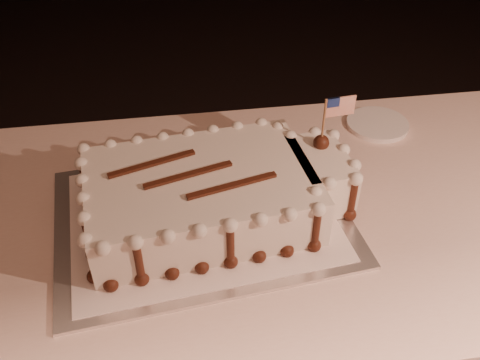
{
  "coord_description": "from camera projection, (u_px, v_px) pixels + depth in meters",
  "views": [
    {
      "loc": [
        -0.35,
        -0.22,
        1.51
      ],
      "look_at": [
        -0.23,
        0.59,
        0.84
      ],
      "focal_mm": 40.0,
      "sensor_mm": 36.0,
      "label": 1
    }
  ],
  "objects": [
    {
      "name": "side_plate",
      "position": [
        377.0,
        124.0,
        1.38
      ],
      "size": [
        0.16,
        0.16,
        0.01
      ],
      "primitive_type": "cylinder",
      "color": "white",
      "rests_on": "banquet_table"
    },
    {
      "name": "banquet_table",
      "position": [
        327.0,
        309.0,
        1.39
      ],
      "size": [
        2.4,
        0.8,
        0.75
      ],
      "primitive_type": "cube",
      "color": "beige",
      "rests_on": "ground"
    },
    {
      "name": "cake_board",
      "position": [
        202.0,
        217.0,
        1.11
      ],
      "size": [
        0.64,
        0.51,
        0.01
      ],
      "primitive_type": "cube",
      "rotation": [
        0.0,
        0.0,
        0.11
      ],
      "color": "silver",
      "rests_on": "banquet_table"
    },
    {
      "name": "doily",
      "position": [
        202.0,
        215.0,
        1.11
      ],
      "size": [
        0.57,
        0.46,
        0.0
      ],
      "primitive_type": "cube",
      "rotation": [
        0.0,
        0.0,
        0.11
      ],
      "color": "white",
      "rests_on": "cake_board"
    },
    {
      "name": "sheet_cake",
      "position": [
        216.0,
        193.0,
        1.08
      ],
      "size": [
        0.57,
        0.36,
        0.22
      ],
      "color": "white",
      "rests_on": "doily"
    }
  ]
}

